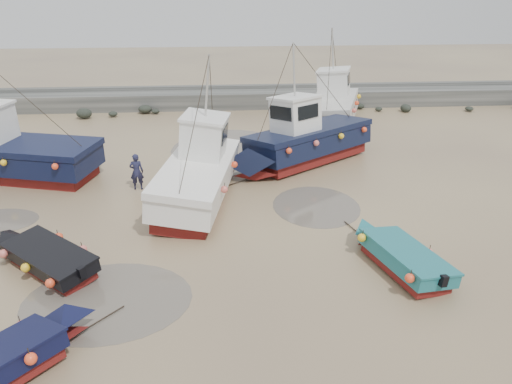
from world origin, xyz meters
TOP-DOWN VIEW (x-y plane):
  - ground at (0.00, 0.00)m, footprint 120.00×120.00m
  - seawall at (0.05, 21.99)m, footprint 60.00×4.92m
  - puddle_a at (-3.32, -2.90)m, footprint 5.17×5.17m
  - puddle_b at (4.37, 3.45)m, footprint 3.76×3.76m
  - puddle_d at (0.87, 11.49)m, footprint 6.79×6.79m
  - dinghy_1 at (-5.16, -6.02)m, footprint 4.47×4.88m
  - dinghy_2 at (6.17, -1.65)m, footprint 2.68×5.71m
  - dinghy_4 at (-5.73, -0.79)m, footprint 4.86×4.56m
  - cabin_boat_0 at (-10.39, 8.18)m, footprint 11.44×5.35m
  - cabin_boat_1 at (-0.74, 4.95)m, footprint 4.18×10.80m
  - cabin_boat_2 at (4.61, 8.84)m, footprint 9.22×7.16m
  - cabin_boat_3 at (8.13, 16.58)m, footprint 5.28×9.79m
  - person at (-3.60, 5.99)m, footprint 0.65×0.44m

SIDE VIEW (x-z plane):
  - ground at x=0.00m, z-range 0.00..0.00m
  - person at x=-3.60m, z-range -0.87..0.87m
  - puddle_a at x=-3.32m, z-range 0.00..0.01m
  - puddle_b at x=4.37m, z-range 0.00..0.01m
  - puddle_d at x=0.87m, z-range 0.00..0.01m
  - dinghy_4 at x=-5.73m, z-range -0.16..1.26m
  - dinghy_1 at x=-5.16m, z-range -0.16..1.26m
  - dinghy_2 at x=6.17m, z-range -0.16..1.26m
  - seawall at x=0.05m, z-range -0.12..1.38m
  - cabin_boat_0 at x=-10.39m, z-range -1.81..4.41m
  - cabin_boat_1 at x=-0.74m, z-range -1.79..4.43m
  - cabin_boat_2 at x=4.61m, z-range -1.78..4.44m
  - cabin_boat_3 at x=8.13m, z-range -1.76..4.46m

